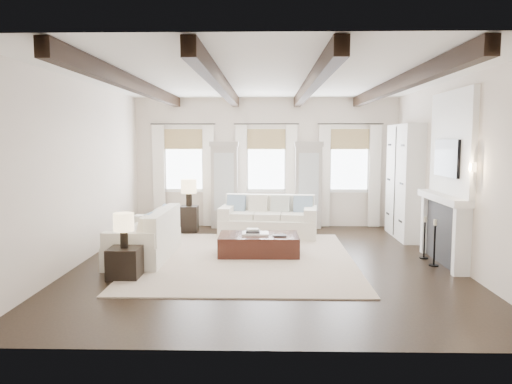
{
  "coord_description": "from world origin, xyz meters",
  "views": [
    {
      "loc": [
        0.03,
        -8.68,
        2.17
      ],
      "look_at": [
        -0.19,
        0.98,
        1.15
      ],
      "focal_mm": 35.0,
      "sensor_mm": 36.0,
      "label": 1
    }
  ],
  "objects_px": {
    "sofa_left": "(148,239)",
    "side_table_back": "(189,219)",
    "sofa_back": "(269,220)",
    "side_table_front": "(125,263)",
    "ottoman": "(259,245)"
  },
  "relations": [
    {
      "from": "side_table_front",
      "to": "side_table_back",
      "type": "bearing_deg",
      "value": 84.52
    },
    {
      "from": "ottoman",
      "to": "side_table_back",
      "type": "relative_size",
      "value": 2.44
    },
    {
      "from": "ottoman",
      "to": "side_table_back",
      "type": "height_order",
      "value": "side_table_back"
    },
    {
      "from": "sofa_back",
      "to": "side_table_back",
      "type": "height_order",
      "value": "sofa_back"
    },
    {
      "from": "sofa_left",
      "to": "side_table_back",
      "type": "xyz_separation_m",
      "value": [
        0.34,
        2.68,
        -0.06
      ]
    },
    {
      "from": "sofa_left",
      "to": "ottoman",
      "type": "relative_size",
      "value": 1.42
    },
    {
      "from": "sofa_back",
      "to": "sofa_left",
      "type": "xyz_separation_m",
      "value": [
        -2.21,
        -2.16,
        -0.0
      ]
    },
    {
      "from": "sofa_left",
      "to": "side_table_front",
      "type": "distance_m",
      "value": 1.34
    },
    {
      "from": "sofa_left",
      "to": "side_table_front",
      "type": "relative_size",
      "value": 4.32
    },
    {
      "from": "sofa_left",
      "to": "sofa_back",
      "type": "bearing_deg",
      "value": 44.33
    },
    {
      "from": "sofa_left",
      "to": "side_table_back",
      "type": "relative_size",
      "value": 3.45
    },
    {
      "from": "ottoman",
      "to": "side_table_front",
      "type": "height_order",
      "value": "side_table_front"
    },
    {
      "from": "sofa_back",
      "to": "side_table_back",
      "type": "distance_m",
      "value": 1.95
    },
    {
      "from": "sofa_left",
      "to": "side_table_back",
      "type": "distance_m",
      "value": 2.7
    },
    {
      "from": "ottoman",
      "to": "sofa_back",
      "type": "bearing_deg",
      "value": 83.24
    }
  ]
}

